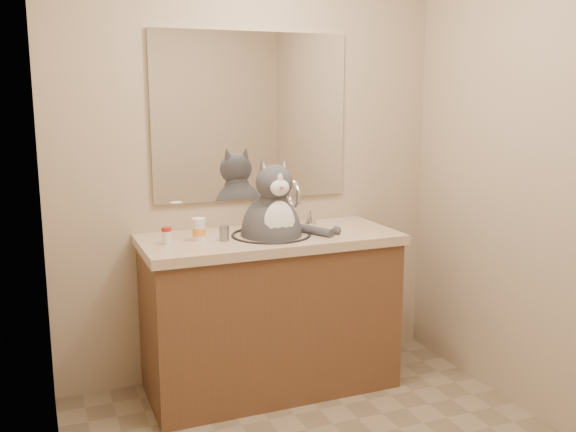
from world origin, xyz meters
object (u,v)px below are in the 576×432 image
at_px(pill_bottle_orange, 199,230).
at_px(grey_canister, 224,233).
at_px(cat, 273,228).
at_px(pill_bottle_redcap, 167,236).

distance_m(pill_bottle_orange, grey_canister, 0.13).
xyz_separation_m(cat, grey_canister, (-0.27, -0.02, -0.00)).
distance_m(cat, pill_bottle_orange, 0.38).
bearing_deg(pill_bottle_orange, pill_bottle_redcap, -175.04).
distance_m(pill_bottle_redcap, grey_canister, 0.28).
relative_size(pill_bottle_redcap, pill_bottle_orange, 0.74).
bearing_deg(pill_bottle_redcap, cat, -1.75).
distance_m(cat, pill_bottle_redcap, 0.55).
relative_size(pill_bottle_redcap, grey_canister, 1.08).
bearing_deg(pill_bottle_redcap, grey_canister, -6.45).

